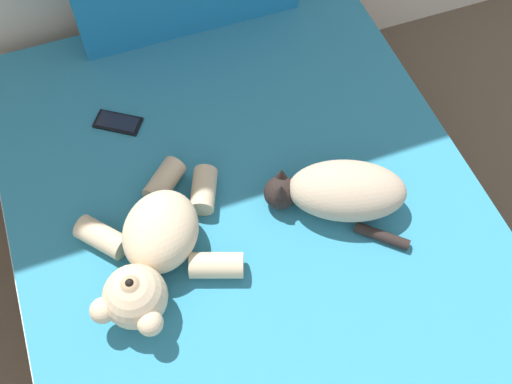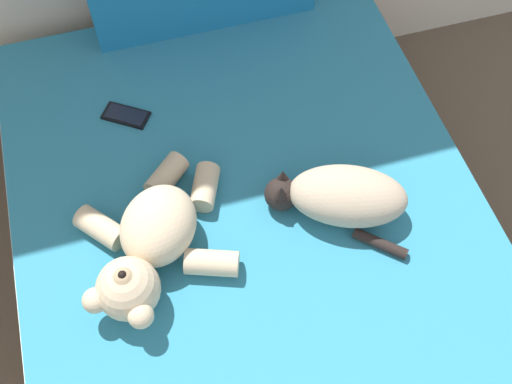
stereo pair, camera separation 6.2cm
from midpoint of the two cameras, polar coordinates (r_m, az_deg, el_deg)
The scene contains 4 objects.
bed at distance 2.02m, azimuth -0.25°, elevation -7.94°, with size 1.43×2.07×0.50m.
cat at distance 1.80m, azimuth 6.72°, elevation 0.03°, with size 0.42×0.36×0.15m.
teddy_bear at distance 1.72m, azimuth -10.32°, elevation -5.29°, with size 0.45×0.54×0.18m.
cell_phone at distance 2.07m, azimuth -13.35°, elevation 6.17°, with size 0.16×0.14×0.01m.
Camera 1 is at (1.54, 1.81, 2.10)m, focal length 43.80 mm.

